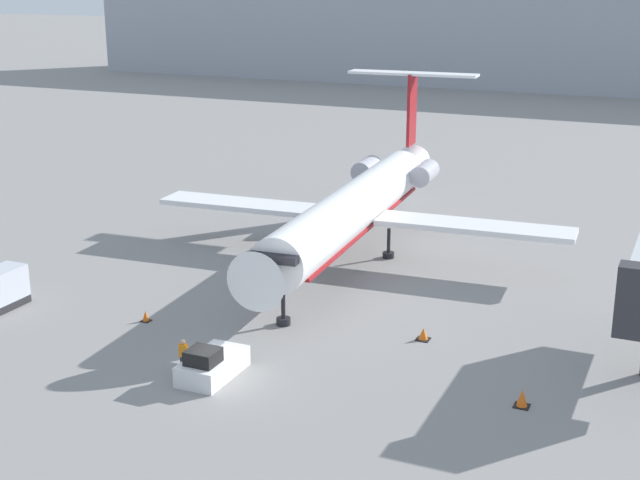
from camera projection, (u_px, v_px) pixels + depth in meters
The scene contains 8 objects.
ground_plane at pixel (218, 380), 42.54m from camera, with size 600.00×600.00×0.00m, color gray.
terminal_building at pixel (588, 37), 145.13m from camera, with size 180.00×16.80×16.92m.
airplane_main at pixel (355, 206), 59.54m from camera, with size 28.87×31.81×11.11m.
pushback_tug at pixel (212, 364), 42.79m from camera, with size 2.07×3.88×1.71m.
worker_near_tug at pixel (184, 355), 43.14m from camera, with size 0.40×0.24×1.72m.
traffic_cone_left at pixel (146, 316), 49.65m from camera, with size 0.53×0.53×0.63m.
traffic_cone_right at pixel (423, 334), 47.16m from camera, with size 0.71×0.71×0.65m.
traffic_cone_mid at pixel (522, 398), 39.86m from camera, with size 0.70×0.70×0.83m.
Camera 1 is at (20.18, -33.48, 18.70)m, focal length 50.00 mm.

